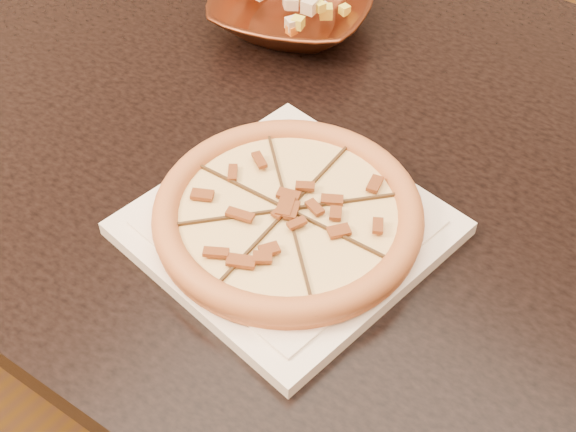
# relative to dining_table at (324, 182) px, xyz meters

# --- Properties ---
(dining_table) EXTENTS (1.53, 1.03, 0.75)m
(dining_table) POSITION_rel_dining_table_xyz_m (0.00, 0.00, 0.00)
(dining_table) COLOR black
(dining_table) RESTS_ON floor
(plate) EXTENTS (0.34, 0.34, 0.02)m
(plate) POSITION_rel_dining_table_xyz_m (0.07, -0.17, 0.10)
(plate) COLOR #FBE6CD
(plate) RESTS_ON dining_table
(pizza) EXTENTS (0.30, 0.30, 0.03)m
(pizza) POSITION_rel_dining_table_xyz_m (0.07, -0.17, 0.13)
(pizza) COLOR #C35C2F
(pizza) RESTS_ON plate
(bronze_bowl) EXTENTS (0.30, 0.30, 0.06)m
(bronze_bowl) POSITION_rel_dining_table_xyz_m (-0.18, 0.16, 0.12)
(bronze_bowl) COLOR brown
(bronze_bowl) RESTS_ON dining_table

